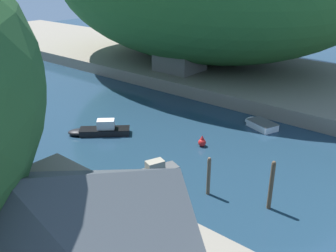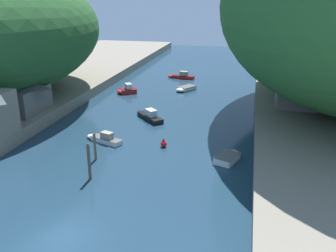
% 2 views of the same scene
% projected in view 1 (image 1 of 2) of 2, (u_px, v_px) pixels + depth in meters
% --- Properties ---
extents(water_surface, '(130.00, 130.00, 0.00)m').
position_uv_depth(water_surface, '(77.00, 118.00, 37.83)').
color(water_surface, '#1E384C').
rests_on(water_surface, ground).
extents(right_bank, '(22.00, 120.00, 1.49)m').
position_uv_depth(right_bank, '(208.00, 68.00, 53.90)').
color(right_bank, gray).
rests_on(right_bank, ground).
extents(right_bank_cottage, '(5.27, 5.87, 4.42)m').
position_uv_depth(right_bank_cottage, '(180.00, 53.00, 48.68)').
color(right_bank_cottage, slate).
rests_on(right_bank_cottage, right_bank).
extents(boat_small_dinghy, '(2.71, 3.73, 0.67)m').
position_uv_depth(boat_small_dinghy, '(259.00, 124.00, 35.69)').
color(boat_small_dinghy, white).
rests_on(boat_small_dinghy, water_surface).
extents(boat_far_right_bank, '(4.81, 4.97, 1.41)m').
position_uv_depth(boat_far_right_bank, '(99.00, 130.00, 34.05)').
color(boat_far_right_bank, black).
rests_on(boat_far_right_bank, water_surface).
extents(boat_near_quay, '(4.75, 2.69, 1.20)m').
position_uv_depth(boat_near_quay, '(148.00, 173.00, 27.05)').
color(boat_near_quay, white).
rests_on(boat_near_quay, water_surface).
extents(boat_open_rowboat, '(3.35, 4.09, 0.68)m').
position_uv_depth(boat_open_rowboat, '(28.00, 93.00, 44.51)').
color(boat_open_rowboat, silver).
rests_on(boat_open_rowboat, water_surface).
extents(mooring_post_nearest, '(0.27, 0.27, 3.38)m').
position_uv_depth(mooring_post_nearest, '(271.00, 185.00, 23.08)').
color(mooring_post_nearest, brown).
rests_on(mooring_post_nearest, water_surface).
extents(mooring_post_second, '(0.25, 0.25, 2.78)m').
position_uv_depth(mooring_post_second, '(209.00, 176.00, 24.68)').
color(mooring_post_second, brown).
rests_on(mooring_post_second, water_surface).
extents(channel_buoy_near, '(0.67, 0.67, 1.00)m').
position_uv_depth(channel_buoy_near, '(202.00, 142.00, 31.81)').
color(channel_buoy_near, red).
rests_on(channel_buoy_near, water_surface).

